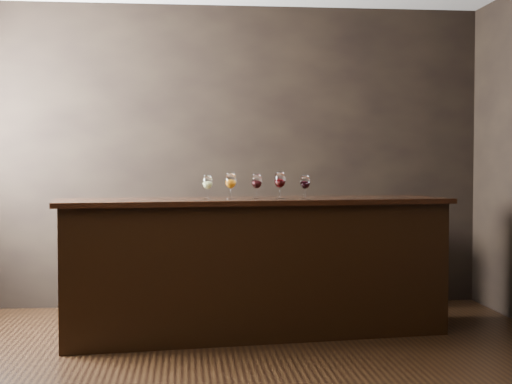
{
  "coord_description": "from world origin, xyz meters",
  "views": [
    {
      "loc": [
        -0.27,
        -4.42,
        1.32
      ],
      "look_at": [
        0.26,
        1.03,
        1.11
      ],
      "focal_mm": 50.0,
      "sensor_mm": 36.0,
      "label": 1
    }
  ],
  "objects": [
    {
      "name": "room_shell",
      "position": [
        -0.23,
        0.11,
        1.81
      ],
      "size": [
        5.02,
        4.52,
        2.81
      ],
      "color": "black",
      "rests_on": "ground"
    },
    {
      "name": "glass_red_b",
      "position": [
        0.44,
        1.0,
        1.2
      ],
      "size": [
        0.09,
        0.09,
        0.21
      ],
      "color": "white",
      "rests_on": "bar_top"
    },
    {
      "name": "bar_counter",
      "position": [
        0.26,
        1.03,
        0.51
      ],
      "size": [
        2.97,
        0.97,
        1.02
      ],
      "primitive_type": "cube",
      "rotation": [
        0.0,
        0.0,
        0.12
      ],
      "color": "black",
      "rests_on": "ground"
    },
    {
      "name": "glass_red_c",
      "position": [
        0.64,
        1.0,
        1.18
      ],
      "size": [
        0.08,
        0.08,
        0.18
      ],
      "color": "white",
      "rests_on": "bar_top"
    },
    {
      "name": "glass_white",
      "position": [
        -0.11,
        1.04,
        1.18
      ],
      "size": [
        0.08,
        0.08,
        0.18
      ],
      "color": "white",
      "rests_on": "bar_top"
    },
    {
      "name": "back_bar_shelf",
      "position": [
        0.32,
        2.03,
        0.4
      ],
      "size": [
        2.24,
        0.4,
        0.81
      ],
      "primitive_type": "cube",
      "color": "black",
      "rests_on": "ground"
    },
    {
      "name": "ground",
      "position": [
        0.0,
        0.0,
        0.0
      ],
      "size": [
        5.0,
        5.0,
        0.0
      ],
      "primitive_type": "plane",
      "color": "black",
      "rests_on": "ground"
    },
    {
      "name": "glass_red_a",
      "position": [
        0.27,
        1.06,
        1.19
      ],
      "size": [
        0.08,
        0.08,
        0.19
      ],
      "color": "white",
      "rests_on": "bar_top"
    },
    {
      "name": "glass_amber",
      "position": [
        0.06,
        1.0,
        1.19
      ],
      "size": [
        0.09,
        0.09,
        0.2
      ],
      "color": "white",
      "rests_on": "bar_top"
    },
    {
      "name": "bar_top",
      "position": [
        0.26,
        1.03,
        1.04
      ],
      "size": [
        3.08,
        1.05,
        0.04
      ],
      "primitive_type": "cube",
      "rotation": [
        0.0,
        0.0,
        0.12
      ],
      "color": "black",
      "rests_on": "bar_counter"
    }
  ]
}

